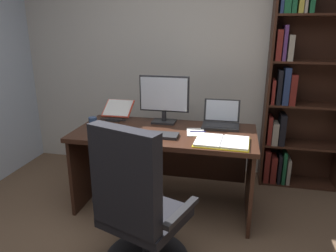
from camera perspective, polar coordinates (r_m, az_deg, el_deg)
wall_back at (r=3.61m, az=4.66°, el=13.47°), size 4.60×0.12×2.76m
desk at (r=2.93m, az=-0.27°, el=-4.23°), size 1.59×0.76×0.75m
bookshelf at (r=3.44m, az=22.42°, el=6.76°), size 0.79×0.30×2.18m
office_chair at (r=2.16m, az=-5.53°, el=-15.50°), size 0.70×0.62×1.08m
monitor at (r=2.98m, az=-0.71°, el=4.84°), size 0.47×0.16×0.45m
laptop at (r=2.96m, az=9.53°, el=0.93°), size 0.33×0.28×0.23m
keyboard at (r=2.67m, az=-2.65°, el=-1.55°), size 0.42×0.15×0.02m
computer_mouse at (r=2.75m, az=-8.70°, el=-0.94°), size 0.06×0.10×0.04m
reading_stand_with_book at (r=3.22m, az=-9.11°, el=2.88°), size 0.29×0.28×0.16m
open_binder at (r=2.54m, az=9.71°, el=-2.80°), size 0.44×0.34×0.02m
notepad at (r=2.75m, az=5.00°, el=-1.14°), size 0.18×0.23×0.01m
pen at (r=2.75m, az=5.42°, el=-0.99°), size 0.14×0.04×0.01m
coffee_mug at (r=2.97m, az=-13.41°, el=0.69°), size 0.08×0.08×0.09m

